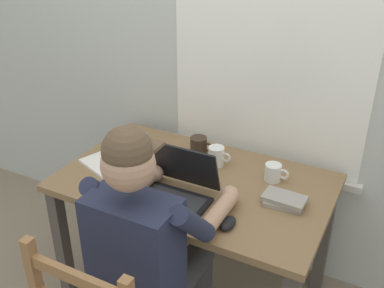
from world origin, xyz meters
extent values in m
cube|color=beige|center=(0.00, 0.47, 1.30)|extent=(6.00, 0.04, 2.60)
cube|color=white|center=(0.18, 0.44, 1.23)|extent=(1.02, 0.01, 1.16)
cube|color=beige|center=(0.18, 0.44, 0.63)|extent=(1.08, 0.06, 0.04)
cube|color=olive|center=(0.00, 0.00, 0.70)|extent=(1.27, 0.77, 0.03)
cube|color=#4C4742|center=(-0.59, -0.34, 0.34)|extent=(0.06, 0.06, 0.68)
cube|color=#4C4742|center=(-0.59, 0.34, 0.34)|extent=(0.06, 0.06, 0.68)
cube|color=#4C4742|center=(0.59, 0.34, 0.34)|extent=(0.06, 0.06, 0.68)
cube|color=#232842|center=(0.04, -0.57, 0.72)|extent=(0.34, 0.20, 0.50)
sphere|color=tan|center=(0.04, -0.57, 1.11)|extent=(0.19, 0.19, 0.19)
sphere|color=brown|center=(0.04, -0.57, 1.16)|extent=(0.17, 0.17, 0.17)
cube|color=brown|center=(0.04, -0.48, 1.14)|extent=(0.13, 0.10, 0.01)
cylinder|color=#38383D|center=(-0.05, -0.37, 0.47)|extent=(0.13, 0.40, 0.13)
cylinder|color=#38383D|center=(0.13, -0.37, 0.47)|extent=(0.13, 0.40, 0.13)
cylinder|color=#38383D|center=(-0.05, -0.17, 0.23)|extent=(0.10, 0.10, 0.47)
cylinder|color=#38383D|center=(0.13, -0.17, 0.23)|extent=(0.10, 0.10, 0.47)
cylinder|color=#232842|center=(-0.16, -0.48, 0.87)|extent=(0.10, 0.25, 0.25)
cylinder|color=tan|center=(-0.16, -0.25, 0.77)|extent=(0.07, 0.28, 0.07)
sphere|color=tan|center=(-0.15, -0.11, 0.77)|extent=(0.08, 0.08, 0.08)
cylinder|color=#232842|center=(0.24, -0.48, 0.87)|extent=(0.10, 0.25, 0.25)
cylinder|color=tan|center=(0.24, -0.25, 0.77)|extent=(0.07, 0.28, 0.07)
sphere|color=tan|center=(0.23, -0.11, 0.77)|extent=(0.08, 0.08, 0.08)
cube|color=olive|center=(0.04, -0.88, 0.87)|extent=(0.36, 0.02, 0.04)
cube|color=black|center=(-0.01, -0.23, 0.73)|extent=(0.33, 0.23, 0.02)
cube|color=#2B2B2D|center=(-0.01, -0.23, 0.74)|extent=(0.29, 0.17, 0.00)
cube|color=black|center=(-0.01, -0.08, 0.84)|extent=(0.33, 0.08, 0.21)
cube|color=#4C515B|center=(-0.01, -0.08, 0.84)|extent=(0.29, 0.06, 0.18)
ellipsoid|color=black|center=(0.28, -0.25, 0.74)|extent=(0.06, 0.10, 0.03)
cylinder|color=white|center=(0.03, 0.18, 0.77)|extent=(0.08, 0.08, 0.10)
torus|color=white|center=(0.08, 0.18, 0.77)|extent=(0.05, 0.01, 0.05)
cylinder|color=#38281E|center=(-0.10, 0.24, 0.77)|extent=(0.09, 0.09, 0.09)
torus|color=#38281E|center=(-0.04, 0.24, 0.77)|extent=(0.05, 0.01, 0.05)
cylinder|color=white|center=(0.33, 0.17, 0.76)|extent=(0.08, 0.08, 0.09)
torus|color=white|center=(0.38, 0.17, 0.77)|extent=(0.05, 0.01, 0.05)
cube|color=#BC332D|center=(-0.42, 0.07, 0.73)|extent=(0.18, 0.14, 0.02)
cube|color=gold|center=(-0.43, 0.08, 0.76)|extent=(0.17, 0.13, 0.03)
cube|color=gold|center=(-0.43, 0.07, 0.78)|extent=(0.17, 0.14, 0.03)
cube|color=gray|center=(-0.43, 0.07, 0.81)|extent=(0.18, 0.14, 0.03)
cube|color=gray|center=(0.44, 0.00, 0.73)|extent=(0.18, 0.13, 0.02)
cube|color=gray|center=(0.44, 0.00, 0.75)|extent=(0.19, 0.11, 0.02)
cube|color=white|center=(-0.45, 0.14, 0.73)|extent=(0.27, 0.22, 0.02)
cube|color=white|center=(-0.47, -0.08, 0.73)|extent=(0.27, 0.25, 0.02)
camera|label=1|loc=(0.84, -1.65, 1.89)|focal=42.73mm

